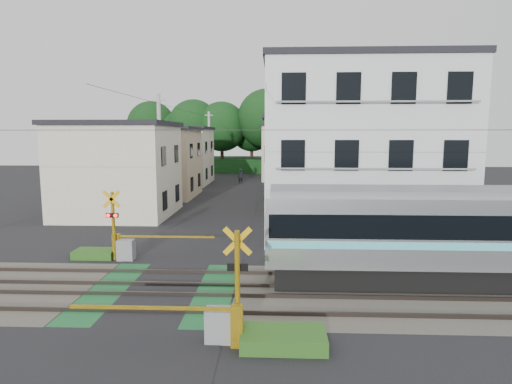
{
  "coord_description": "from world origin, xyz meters",
  "views": [
    {
      "loc": [
        3.94,
        -14.26,
        5.44
      ],
      "look_at": [
        3.12,
        5.0,
        2.84
      ],
      "focal_mm": 30.0,
      "sensor_mm": 36.0,
      "label": 1
    }
  ],
  "objects_px": {
    "crossing_signal_near": "(222,316)",
    "crossing_signal_far": "(124,244)",
    "apartment_block": "(357,149)",
    "pedestrian": "(240,176)"
  },
  "relations": [
    {
      "from": "crossing_signal_near",
      "to": "crossing_signal_far",
      "type": "relative_size",
      "value": 1.0
    },
    {
      "from": "crossing_signal_far",
      "to": "apartment_block",
      "type": "distance_m",
      "value": 13.14
    },
    {
      "from": "crossing_signal_near",
      "to": "apartment_block",
      "type": "height_order",
      "value": "apartment_block"
    },
    {
      "from": "apartment_block",
      "to": "crossing_signal_far",
      "type": "bearing_deg",
      "value": -152.22
    },
    {
      "from": "pedestrian",
      "to": "crossing_signal_near",
      "type": "bearing_deg",
      "value": 86.4
    },
    {
      "from": "crossing_signal_far",
      "to": "apartment_block",
      "type": "height_order",
      "value": "apartment_block"
    },
    {
      "from": "crossing_signal_near",
      "to": "pedestrian",
      "type": "height_order",
      "value": "crossing_signal_near"
    },
    {
      "from": "crossing_signal_far",
      "to": "apartment_block",
      "type": "xyz_separation_m",
      "value": [
        11.09,
        5.84,
        3.94
      ]
    },
    {
      "from": "apartment_block",
      "to": "pedestrian",
      "type": "height_order",
      "value": "apartment_block"
    },
    {
      "from": "crossing_signal_far",
      "to": "pedestrian",
      "type": "height_order",
      "value": "crossing_signal_far"
    }
  ]
}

